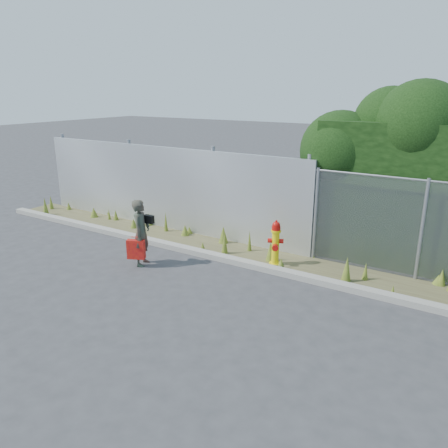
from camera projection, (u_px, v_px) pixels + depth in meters
ground at (197, 299)px, 7.91m from camera, size 80.00×80.00×0.00m
curb at (246, 263)px, 9.35m from camera, size 16.00×0.22×0.12m
weed_strip at (289, 258)px, 9.48m from camera, size 16.00×1.27×0.54m
corrugated_fence at (163, 188)px, 11.66m from camera, size 8.50×0.21×2.30m
fire_hydrant at (275, 244)px, 9.27m from camera, size 0.34×0.30×1.01m
woman at (141, 233)px, 9.25m from camera, size 0.50×0.61×1.44m
red_tote_bag at (136, 249)px, 9.21m from camera, size 0.37×0.14×0.49m
black_shoulder_bag at (149, 219)px, 9.20m from camera, size 0.23×0.10×0.17m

